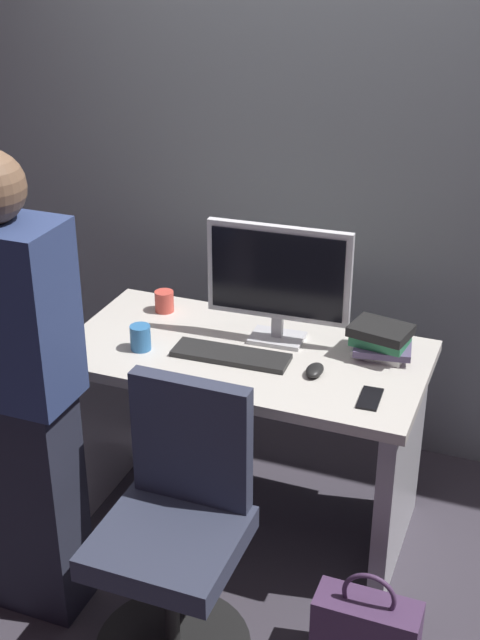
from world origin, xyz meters
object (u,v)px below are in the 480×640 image
mouse (315,370)px  cup_near_keyboard (140,338)px  monitor (278,278)px  book_stack (381,340)px  cell_phone (370,398)px  cup_by_monitor (164,301)px  handbag (366,632)px  desk (245,407)px  office_chair (177,539)px  person_at_desk (16,396)px  keyboard (231,355)px

mouse → cup_near_keyboard: bearing=-175.6°
monitor → book_stack: size_ratio=2.24×
cell_phone → cup_near_keyboard: bearing=174.4°
cup_by_monitor → handbag: 1.47m
cup_by_monitor → handbag: cup_by_monitor is taller
desk → office_chair: size_ratio=1.42×
book_stack → person_at_desk: bearing=-140.0°
cup_by_monitor → book_stack: 0.90m
cup_by_monitor → book_stack: book_stack is taller
keyboard → mouse: 0.32m
monitor → cup_by_monitor: bearing=171.3°
desk → keyboard: 0.26m
cup_near_keyboard → handbag: bearing=-23.8°
book_stack → cell_phone: 0.32m
keyboard → cup_near_keyboard: size_ratio=4.52×
keyboard → handbag: 1.04m
desk → mouse: (0.29, -0.07, 0.26)m
person_at_desk → mouse: size_ratio=16.39×
office_chair → cup_near_keyboard: (-0.39, 0.56, 0.38)m
desk → person_at_desk: 0.92m
cup_near_keyboard → cell_phone: bearing=-2.9°
office_chair → cup_by_monitor: office_chair is taller
desk → monitor: bearing=56.6°
person_at_desk → cup_near_keyboard: size_ratio=17.25×
mouse → cup_by_monitor: size_ratio=1.17×
desk → handbag: size_ratio=3.53×
office_chair → cup_by_monitor: 1.07m
person_at_desk → cell_phone: 1.16m
handbag → cup_near_keyboard: bearing=156.2°
mouse → cup_near_keyboard: (-0.65, -0.05, 0.03)m
person_at_desk → cell_phone: (1.03, 0.52, -0.08)m
person_at_desk → monitor: bearing=53.6°
handbag → person_at_desk: bearing=-173.9°
desk → book_stack: bearing=16.6°
office_chair → cell_phone: office_chair is taller
book_stack → handbag: 1.00m
cup_by_monitor → person_at_desk: bearing=-96.0°
person_at_desk → cup_by_monitor: (0.09, 0.89, -0.04)m
keyboard → cell_phone: keyboard is taller
person_at_desk → keyboard: size_ratio=3.81×
keyboard → handbag: (0.66, -0.50, -0.63)m
person_at_desk → cell_phone: size_ratio=11.38×
office_chair → cup_by_monitor: (-0.45, 0.89, 0.37)m
desk → cell_phone: (0.51, -0.17, 0.25)m
cup_near_keyboard → handbag: 1.28m
cup_near_keyboard → keyboard: bearing=9.8°
cup_near_keyboard → desk: bearing=18.9°
cup_near_keyboard → cell_phone: 0.88m
book_stack → cell_phone: book_stack is taller
person_at_desk → handbag: size_ratio=4.34×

